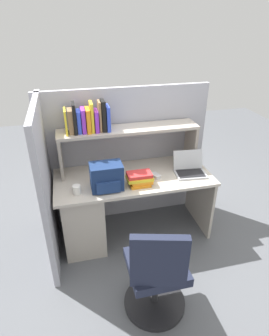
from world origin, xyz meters
name	(u,v)px	position (x,y,z in m)	size (l,w,h in m)	color
ground_plane	(133,231)	(0.00, 0.00, 0.00)	(8.00, 8.00, 0.00)	#595B60
desk	(97,207)	(-0.39, 0.00, 0.40)	(1.60, 0.70, 0.73)	beige
cubicle_partition_rear	(126,156)	(0.00, 0.38, 0.78)	(1.84, 0.05, 1.55)	#9E9EA8
cubicle_partition_left	(47,185)	(-0.85, -0.05, 0.78)	(0.05, 1.06, 1.55)	#9E9EA8
overhead_hutch	(129,137)	(0.00, 0.20, 1.08)	(1.44, 0.28, 0.45)	gray
reference_books_on_shelf	(88,119)	(-0.40, 0.20, 1.31)	(0.43, 0.18, 0.30)	yellow
laptop	(189,168)	(0.58, -0.07, 0.78)	(0.33, 0.29, 0.22)	#B7BABF
backpack	(107,177)	(-0.30, -0.16, 0.85)	(0.30, 0.23, 0.25)	navy
computer_mouse	(156,176)	(0.22, -0.07, 0.75)	(0.06, 0.10, 0.03)	silver
paper_cup	(77,190)	(-0.58, -0.19, 0.77)	(0.08, 0.08, 0.08)	white
desk_book_stack	(140,179)	(0.03, -0.17, 0.79)	(0.25, 0.17, 0.12)	orange
office_chair	(156,277)	(-0.06, -1.00, 0.39)	(0.52, 0.53, 0.93)	black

